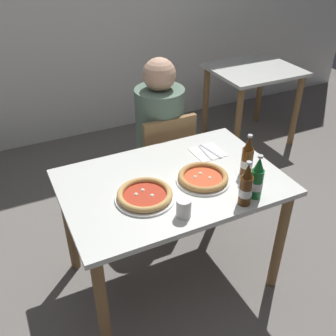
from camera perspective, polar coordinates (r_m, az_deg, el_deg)
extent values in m
plane|color=slate|center=(2.63, 0.49, -15.33)|extent=(8.00, 8.00, 0.00)
cube|color=white|center=(3.89, -14.98, 22.32)|extent=(7.00, 0.10, 2.60)
cube|color=silver|center=(2.13, 0.58, -2.13)|extent=(1.20, 0.80, 0.03)
cylinder|color=olive|center=(2.03, -9.58, -19.83)|extent=(0.06, 0.06, 0.72)
cylinder|color=olive|center=(2.41, 16.08, -10.35)|extent=(0.06, 0.06, 0.72)
cylinder|color=olive|center=(2.50, -14.33, -8.13)|extent=(0.06, 0.06, 0.72)
cylinder|color=olive|center=(2.81, 7.38, -1.98)|extent=(0.06, 0.06, 0.72)
cube|color=olive|center=(2.89, -1.29, 1.11)|extent=(0.40, 0.40, 0.04)
cube|color=olive|center=(2.64, 0.30, 3.29)|extent=(0.38, 0.04, 0.40)
cylinder|color=olive|center=(3.21, 0.24, -0.14)|extent=(0.04, 0.04, 0.41)
cylinder|color=olive|center=(3.10, -5.42, -1.66)|extent=(0.04, 0.04, 0.41)
cylinder|color=olive|center=(2.96, 3.15, -3.39)|extent=(0.04, 0.04, 0.41)
cylinder|color=olive|center=(2.84, -2.90, -5.18)|extent=(0.04, 0.04, 0.41)
cube|color=#2D3342|center=(2.99, -1.08, -2.40)|extent=(0.32, 0.28, 0.45)
cylinder|color=slate|center=(2.73, -1.19, 6.15)|extent=(0.34, 0.34, 0.55)
sphere|color=tan|center=(2.58, -1.29, 13.56)|extent=(0.22, 0.22, 0.22)
cube|color=silver|center=(3.89, 12.55, 13.93)|extent=(0.80, 0.70, 0.03)
cylinder|color=olive|center=(3.62, 10.22, 6.30)|extent=(0.06, 0.06, 0.72)
cylinder|color=olive|center=(4.03, 18.27, 7.97)|extent=(0.06, 0.06, 0.72)
cylinder|color=olive|center=(4.06, 5.56, 9.70)|extent=(0.06, 0.06, 0.72)
cylinder|color=olive|center=(4.43, 13.31, 11.01)|extent=(0.06, 0.06, 0.72)
cylinder|color=white|center=(1.99, -3.41, -4.36)|extent=(0.31, 0.31, 0.01)
cylinder|color=#AD2D19|center=(1.98, -3.42, -4.11)|extent=(0.22, 0.22, 0.01)
torus|color=tan|center=(1.98, -3.43, -3.85)|extent=(0.29, 0.29, 0.03)
sphere|color=silver|center=(1.99, -4.72, -3.97)|extent=(0.02, 0.02, 0.02)
sphere|color=silver|center=(1.98, -2.36, -4.15)|extent=(0.02, 0.02, 0.02)
sphere|color=silver|center=(2.02, -3.75, -3.35)|extent=(0.02, 0.02, 0.02)
cylinder|color=white|center=(2.12, 5.16, -1.76)|extent=(0.29, 0.29, 0.01)
cylinder|color=#CC4723|center=(2.12, 5.17, -1.52)|extent=(0.21, 0.21, 0.01)
torus|color=#B78447|center=(2.11, 5.19, -1.27)|extent=(0.27, 0.27, 0.03)
sphere|color=silver|center=(2.12, 4.00, -1.40)|extent=(0.02, 0.02, 0.02)
sphere|color=silver|center=(2.12, 6.13, -1.54)|extent=(0.02, 0.02, 0.02)
sphere|color=silver|center=(2.15, 4.75, -0.88)|extent=(0.02, 0.02, 0.02)
cylinder|color=#512D0F|center=(1.95, 11.31, -3.25)|extent=(0.06, 0.06, 0.16)
cone|color=#512D0F|center=(1.88, 11.69, -0.37)|extent=(0.05, 0.05, 0.07)
cylinder|color=#B7B7BC|center=(1.86, 11.84, 0.75)|extent=(0.03, 0.03, 0.01)
cylinder|color=white|center=(1.95, 11.29, -3.44)|extent=(0.07, 0.07, 0.04)
cylinder|color=#512D0F|center=(2.17, 11.50, 0.90)|extent=(0.06, 0.06, 0.16)
cone|color=#512D0F|center=(2.11, 11.85, 3.60)|extent=(0.05, 0.05, 0.07)
cylinder|color=#B7B7BC|center=(2.09, 11.98, 4.63)|extent=(0.03, 0.03, 0.01)
cylinder|color=white|center=(2.18, 11.48, 0.73)|extent=(0.07, 0.07, 0.04)
cylinder|color=#196B2D|center=(2.01, 12.84, -2.26)|extent=(0.06, 0.06, 0.16)
cone|color=#196B2D|center=(1.94, 13.26, 0.57)|extent=(0.05, 0.05, 0.07)
cylinder|color=#B7B7BC|center=(1.92, 13.42, 1.66)|extent=(0.03, 0.03, 0.01)
cylinder|color=white|center=(2.01, 12.81, -2.44)|extent=(0.07, 0.07, 0.04)
cube|color=white|center=(2.38, 5.86, 2.31)|extent=(0.18, 0.18, 0.00)
cube|color=silver|center=(2.39, 6.28, 2.51)|extent=(0.05, 0.19, 0.00)
cube|color=silver|center=(2.37, 5.45, 2.30)|extent=(0.02, 0.17, 0.00)
cylinder|color=white|center=(1.86, 2.32, -5.87)|extent=(0.07, 0.07, 0.09)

